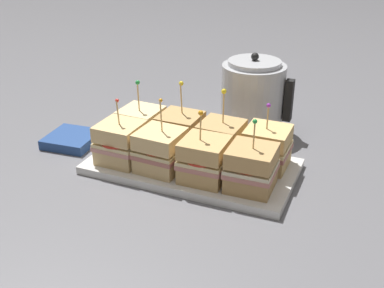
{
  "coord_description": "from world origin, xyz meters",
  "views": [
    {
      "loc": [
        0.37,
        -0.88,
        0.53
      ],
      "look_at": [
        0.0,
        0.0,
        0.07
      ],
      "focal_mm": 45.0,
      "sensor_mm": 36.0,
      "label": 1
    }
  ],
  "objects_px": {
    "sandwich_back_far_right": "(267,148)",
    "kettle_steel": "(253,97)",
    "sandwich_back_far_left": "(141,126)",
    "serving_platter": "(192,166)",
    "napkin_stack": "(72,139)",
    "sandwich_front_far_right": "(251,168)",
    "sandwich_front_far_left": "(121,143)",
    "sandwich_front_center_right": "(205,160)",
    "sandwich_back_center_left": "(180,133)",
    "sandwich_front_center_left": "(160,151)",
    "sandwich_back_center_right": "(221,140)"
  },
  "relations": [
    {
      "from": "sandwich_back_center_left",
      "to": "kettle_steel",
      "type": "relative_size",
      "value": 0.8
    },
    {
      "from": "sandwich_back_center_left",
      "to": "kettle_steel",
      "type": "xyz_separation_m",
      "value": [
        0.11,
        0.22,
        0.03
      ]
    },
    {
      "from": "sandwich_front_far_right",
      "to": "sandwich_back_far_left",
      "type": "height_order",
      "value": "sandwich_back_far_left"
    },
    {
      "from": "sandwich_back_far_left",
      "to": "napkin_stack",
      "type": "distance_m",
      "value": 0.19
    },
    {
      "from": "sandwich_front_far_right",
      "to": "kettle_steel",
      "type": "height_order",
      "value": "kettle_steel"
    },
    {
      "from": "sandwich_back_far_right",
      "to": "sandwich_back_far_left",
      "type": "bearing_deg",
      "value": -179.92
    },
    {
      "from": "sandwich_front_far_right",
      "to": "sandwich_back_center_right",
      "type": "distance_m",
      "value": 0.14
    },
    {
      "from": "sandwich_back_center_left",
      "to": "sandwich_back_far_right",
      "type": "bearing_deg",
      "value": 1.05
    },
    {
      "from": "sandwich_back_center_left",
      "to": "kettle_steel",
      "type": "bearing_deg",
      "value": 62.81
    },
    {
      "from": "sandwich_front_far_right",
      "to": "sandwich_front_center_right",
      "type": "bearing_deg",
      "value": -178.2
    },
    {
      "from": "sandwich_back_far_right",
      "to": "kettle_steel",
      "type": "xyz_separation_m",
      "value": [
        -0.1,
        0.21,
        0.03
      ]
    },
    {
      "from": "sandwich_back_center_right",
      "to": "sandwich_front_far_left",
      "type": "bearing_deg",
      "value": -153.27
    },
    {
      "from": "sandwich_back_center_right",
      "to": "kettle_steel",
      "type": "xyz_separation_m",
      "value": [
        0.01,
        0.21,
        0.03
      ]
    },
    {
      "from": "sandwich_front_far_right",
      "to": "sandwich_back_far_left",
      "type": "distance_m",
      "value": 0.33
    },
    {
      "from": "sandwich_back_far_left",
      "to": "sandwich_back_far_right",
      "type": "xyz_separation_m",
      "value": [
        0.31,
        0.0,
        0.0
      ]
    },
    {
      "from": "sandwich_front_far_right",
      "to": "sandwich_back_far_right",
      "type": "height_order",
      "value": "sandwich_front_far_right"
    },
    {
      "from": "sandwich_front_center_left",
      "to": "sandwich_front_far_left",
      "type": "bearing_deg",
      "value": 179.68
    },
    {
      "from": "sandwich_back_far_left",
      "to": "sandwich_front_far_left",
      "type": "bearing_deg",
      "value": -87.94
    },
    {
      "from": "napkin_stack",
      "to": "kettle_steel",
      "type": "bearing_deg",
      "value": 33.2
    },
    {
      "from": "sandwich_front_far_right",
      "to": "sandwich_back_center_left",
      "type": "distance_m",
      "value": 0.23
    },
    {
      "from": "sandwich_front_far_left",
      "to": "sandwich_front_far_right",
      "type": "bearing_deg",
      "value": 0.05
    },
    {
      "from": "sandwich_front_far_right",
      "to": "sandwich_back_center_left",
      "type": "relative_size",
      "value": 0.91
    },
    {
      "from": "sandwich_back_far_left",
      "to": "kettle_steel",
      "type": "xyz_separation_m",
      "value": [
        0.22,
        0.21,
        0.03
      ]
    },
    {
      "from": "sandwich_front_far_left",
      "to": "sandwich_front_center_right",
      "type": "xyz_separation_m",
      "value": [
        0.2,
        -0.0,
        0.0
      ]
    },
    {
      "from": "sandwich_front_far_right",
      "to": "kettle_steel",
      "type": "distance_m",
      "value": 0.33
    },
    {
      "from": "sandwich_back_far_left",
      "to": "kettle_steel",
      "type": "relative_size",
      "value": 0.77
    },
    {
      "from": "sandwich_front_center_left",
      "to": "sandwich_back_far_left",
      "type": "distance_m",
      "value": 0.15
    },
    {
      "from": "sandwich_back_far_right",
      "to": "kettle_steel",
      "type": "distance_m",
      "value": 0.24
    },
    {
      "from": "kettle_steel",
      "to": "sandwich_back_center_left",
      "type": "bearing_deg",
      "value": -117.19
    },
    {
      "from": "serving_platter",
      "to": "napkin_stack",
      "type": "height_order",
      "value": "napkin_stack"
    },
    {
      "from": "sandwich_front_far_left",
      "to": "sandwich_back_center_left",
      "type": "height_order",
      "value": "sandwich_back_center_left"
    },
    {
      "from": "serving_platter",
      "to": "napkin_stack",
      "type": "distance_m",
      "value": 0.33
    },
    {
      "from": "sandwich_front_center_right",
      "to": "sandwich_front_far_left",
      "type": "bearing_deg",
      "value": 179.18
    },
    {
      "from": "sandwich_back_center_left",
      "to": "napkin_stack",
      "type": "distance_m",
      "value": 0.29
    },
    {
      "from": "sandwich_front_far_right",
      "to": "kettle_steel",
      "type": "xyz_separation_m",
      "value": [
        -0.09,
        0.32,
        0.03
      ]
    },
    {
      "from": "sandwich_front_center_right",
      "to": "sandwich_back_far_right",
      "type": "bearing_deg",
      "value": 45.45
    },
    {
      "from": "sandwich_front_far_right",
      "to": "sandwich_back_center_left",
      "type": "height_order",
      "value": "sandwich_back_center_left"
    },
    {
      "from": "serving_platter",
      "to": "sandwich_front_center_right",
      "type": "relative_size",
      "value": 2.98
    },
    {
      "from": "sandwich_front_far_left",
      "to": "sandwich_back_center_left",
      "type": "xyz_separation_m",
      "value": [
        0.1,
        0.1,
        0.0
      ]
    },
    {
      "from": "sandwich_front_center_left",
      "to": "sandwich_front_center_right",
      "type": "bearing_deg",
      "value": -1.3
    },
    {
      "from": "sandwich_front_far_left",
      "to": "sandwich_back_far_right",
      "type": "relative_size",
      "value": 1.01
    },
    {
      "from": "sandwich_front_center_right",
      "to": "sandwich_back_center_left",
      "type": "relative_size",
      "value": 0.92
    },
    {
      "from": "sandwich_front_far_left",
      "to": "sandwich_front_center_right",
      "type": "height_order",
      "value": "sandwich_front_center_right"
    },
    {
      "from": "sandwich_back_far_left",
      "to": "kettle_steel",
      "type": "distance_m",
      "value": 0.3
    },
    {
      "from": "kettle_steel",
      "to": "napkin_stack",
      "type": "height_order",
      "value": "kettle_steel"
    },
    {
      "from": "sandwich_back_far_left",
      "to": "sandwich_front_far_right",
      "type": "bearing_deg",
      "value": -18.53
    },
    {
      "from": "kettle_steel",
      "to": "napkin_stack",
      "type": "xyz_separation_m",
      "value": [
        -0.39,
        -0.26,
        -0.08
      ]
    },
    {
      "from": "sandwich_front_far_right",
      "to": "serving_platter",
      "type": "bearing_deg",
      "value": 161.44
    },
    {
      "from": "sandwich_front_center_right",
      "to": "sandwich_back_far_left",
      "type": "bearing_deg",
      "value": 152.84
    },
    {
      "from": "sandwich_front_far_left",
      "to": "napkin_stack",
      "type": "distance_m",
      "value": 0.2
    }
  ]
}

